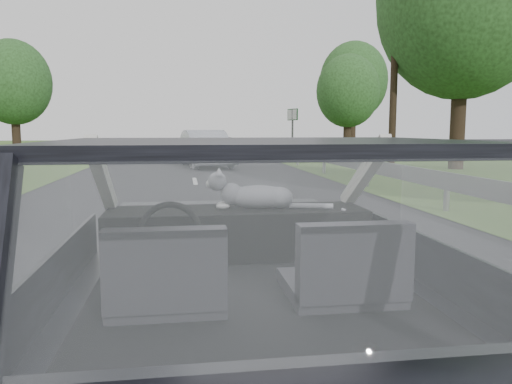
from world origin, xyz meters
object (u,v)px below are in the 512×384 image
object	(u,v)px
subject_car	(250,282)
cat	(258,195)
utility_pole	(395,59)
highway_sign	(292,133)
other_car	(206,148)

from	to	relation	value
subject_car	cat	xyz separation A→B (m)	(0.14, 0.62, 0.36)
subject_car	utility_pole	bearing A→B (deg)	64.28
highway_sign	subject_car	bearing A→B (deg)	-121.44
highway_sign	utility_pole	bearing A→B (deg)	-97.72
cat	utility_pole	size ratio (longest dim) A/B	0.07
other_car	utility_pole	xyz separation A→B (m)	(6.86, -2.28, 3.34)
other_car	cat	bearing A→B (deg)	-100.86
subject_car	highway_sign	world-z (taller)	highway_sign
other_car	utility_pole	size ratio (longest dim) A/B	0.55
highway_sign	cat	bearing A→B (deg)	-121.46
subject_car	highway_sign	xyz separation A→B (m)	(5.68, 24.75, 0.59)
highway_sign	utility_pole	distance (m)	9.85
subject_car	utility_pole	xyz separation A→B (m)	(7.45, 15.47, 3.35)
other_car	utility_pole	bearing A→B (deg)	-27.70
cat	highway_sign	bearing A→B (deg)	84.33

